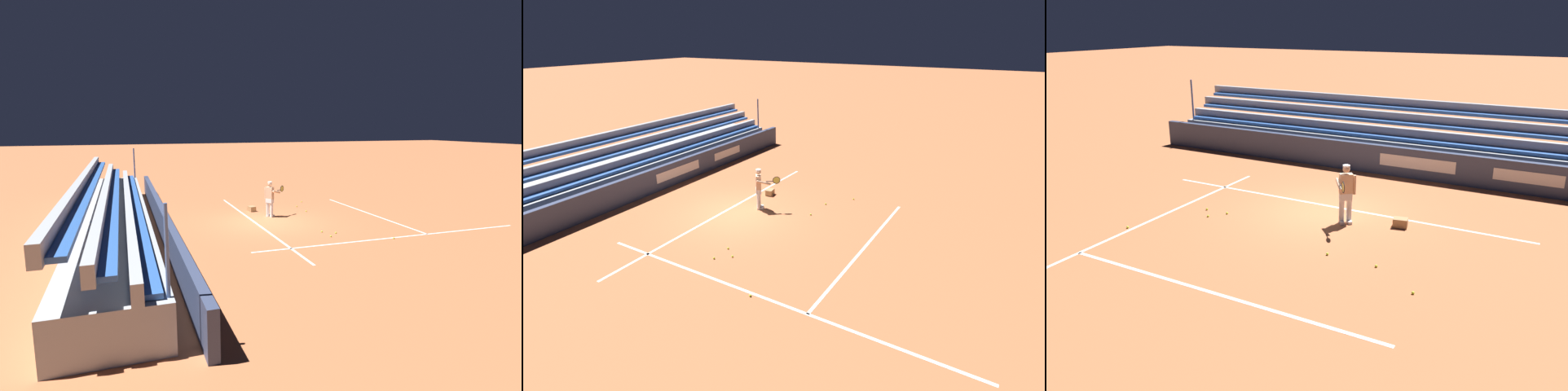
{
  "view_description": "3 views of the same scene",
  "coord_description": "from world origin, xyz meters",
  "views": [
    {
      "loc": [
        17.04,
        -6.06,
        4.38
      ],
      "look_at": [
        0.44,
        -0.4,
        1.33
      ],
      "focal_mm": 28.0,
      "sensor_mm": 36.0,
      "label": 1
    },
    {
      "loc": [
        11.85,
        9.46,
        6.83
      ],
      "look_at": [
        -0.9,
        1.76,
        0.84
      ],
      "focal_mm": 28.0,
      "sensor_mm": 36.0,
      "label": 2
    },
    {
      "loc": [
        -6.35,
        12.97,
        5.49
      ],
      "look_at": [
        0.03,
        1.04,
        0.82
      ],
      "focal_mm": 35.0,
      "sensor_mm": 36.0,
      "label": 3
    }
  ],
  "objects": [
    {
      "name": "back_wall_sponsor_board",
      "position": [
        -0.01,
        -4.66,
        0.55
      ],
      "size": [
        20.58,
        0.25,
        1.1
      ],
      "color": "#384260",
      "rests_on": "ground"
    },
    {
      "name": "bleacher_stand",
      "position": [
        0.0,
        -6.49,
        0.73
      ],
      "size": [
        19.55,
        2.4,
        2.95
      ],
      "color": "#9EA3A8",
      "rests_on": "ground"
    },
    {
      "name": "tennis_ball_stray_back",
      "position": [
        2.82,
        2.03,
        0.03
      ],
      "size": [
        0.07,
        0.07,
        0.07
      ],
      "primitive_type": "sphere",
      "color": "#CCE533",
      "rests_on": "ground"
    },
    {
      "name": "tennis_ball_on_baseline",
      "position": [
        2.47,
        1.58,
        0.03
      ],
      "size": [
        0.07,
        0.07,
        0.07
      ],
      "primitive_type": "sphere",
      "color": "#CCE533",
      "rests_on": "ground"
    },
    {
      "name": "tennis_player",
      "position": [
        -0.93,
        0.55,
        0.89
      ],
      "size": [
        0.63,
        1.05,
        1.71
      ],
      "color": "silver",
      "rests_on": "ground"
    },
    {
      "name": "tennis_ball_near_player",
      "position": [
        -1.42,
        2.7,
        0.03
      ],
      "size": [
        0.07,
        0.07,
        0.07
      ],
      "primitive_type": "sphere",
      "color": "#CCE533",
      "rests_on": "ground"
    },
    {
      "name": "tennis_ball_midcourt",
      "position": [
        -2.72,
        2.74,
        0.03
      ],
      "size": [
        0.07,
        0.07,
        0.07
      ],
      "primitive_type": "sphere",
      "color": "#CCE533",
      "rests_on": "ground"
    },
    {
      "name": "court_sideline_white",
      "position": [
        4.11,
        4.0,
        0.0
      ],
      "size": [
        0.1,
        12.0,
        0.01
      ],
      "primitive_type": "cube",
      "color": "white",
      "rests_on": "ground"
    },
    {
      "name": "court_service_line_white",
      "position": [
        0.0,
        5.5,
        0.0
      ],
      "size": [
        8.22,
        0.1,
        0.01
      ],
      "primitive_type": "cube",
      "color": "white",
      "rests_on": "ground"
    },
    {
      "name": "ball_box_cardboard",
      "position": [
        -2.43,
        0.09,
        0.13
      ],
      "size": [
        0.45,
        0.37,
        0.26
      ],
      "primitive_type": "cube",
      "rotation": [
        0.0,
        0.0,
        0.2
      ],
      "color": "#A87F51",
      "rests_on": "ground"
    },
    {
      "name": "ground_plane",
      "position": [
        0.0,
        0.0,
        0.0
      ],
      "size": [
        160.0,
        160.0,
        0.0
      ],
      "primitive_type": "plane",
      "color": "#B7663D"
    },
    {
      "name": "tennis_ball_toward_net",
      "position": [
        3.22,
        1.59,
        0.03
      ],
      "size": [
        0.07,
        0.07,
        0.07
      ],
      "primitive_type": "sphere",
      "color": "#CCE533",
      "rests_on": "ground"
    },
    {
      "name": "court_baseline_white",
      "position": [
        0.0,
        -0.5,
        0.0
      ],
      "size": [
        12.0,
        0.1,
        0.01
      ],
      "primitive_type": "cube",
      "color": "white",
      "rests_on": "ground"
    },
    {
      "name": "tennis_ball_far_left",
      "position": [
        4.26,
        3.78,
        0.03
      ],
      "size": [
        0.07,
        0.07,
        0.07
      ],
      "primitive_type": "sphere",
      "color": "#CCE533",
      "rests_on": "ground"
    },
    {
      "name": "tennis_ball_by_box",
      "position": [
        -3.85,
        3.55,
        0.03
      ],
      "size": [
        0.07,
        0.07,
        0.07
      ],
      "primitive_type": "sphere",
      "color": "#CCE533",
      "rests_on": "ground"
    }
  ]
}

